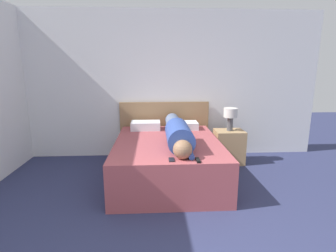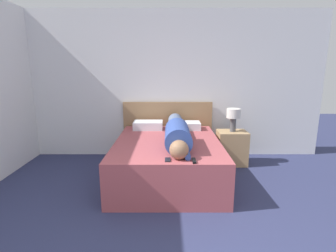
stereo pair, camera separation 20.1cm
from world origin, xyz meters
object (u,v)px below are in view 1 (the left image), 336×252
Objects in this scene: nightstand at (229,147)px; table_lamp at (230,115)px; person_lying at (177,132)px; tv_remote at (198,160)px; pillow_near_headboard at (146,125)px; bed at (167,159)px; cell_phone at (172,160)px; pillow_second at (184,125)px.

nightstand is 1.48× the size of table_lamp.
table_lamp is (0.00, 0.00, 0.55)m from nightstand.
table_lamp is at bearing 0.00° from nightstand.
table_lamp reaches higher than nightstand.
person_lying is 12.06× the size of tv_remote.
table_lamp is at bearing -5.25° from pillow_near_headboard.
table_lamp is (1.09, 0.60, 0.55)m from bed.
tv_remote is 0.30m from cell_phone.
pillow_near_headboard is at bearing 114.71° from bed.
person_lying is (0.13, -0.09, 0.43)m from bed.
tv_remote reaches higher than nightstand.
bed is 3.39× the size of nightstand.
nightstand is 0.86m from pillow_second.
nightstand is 1.81m from cell_phone.
person_lying is 3.67× the size of pillow_near_headboard.
person_lying is 0.76m from cell_phone.
table_lamp is at bearing 61.72° from tv_remote.
pillow_near_headboard is 1.05× the size of pillow_second.
pillow_second is (0.32, 0.73, 0.35)m from bed.
bed is at bearing -151.25° from nightstand.
cell_phone is (-1.09, -1.42, 0.30)m from nightstand.
pillow_near_headboard reaches higher than cell_phone.
tv_remote reaches higher than bed.
person_lying is 0.84m from pillow_second.
tv_remote is at bearing -9.25° from cell_phone.
pillow_near_headboard is at bearing 119.83° from person_lying.
person_lying reaches higher than tv_remote.
table_lamp is at bearing 52.60° from cell_phone.
bed is 14.84× the size of cell_phone.
table_lamp is 1.18m from person_lying.
table_lamp is 2.57× the size of tv_remote.
person_lying is (-0.95, -0.69, 0.44)m from nightstand.
person_lying reaches higher than pillow_second.
pillow_second is (0.66, 0.00, -0.01)m from pillow_near_headboard.
table_lamp is at bearing 35.79° from person_lying.
person_lying is at bearing -144.21° from table_lamp.
bed reaches higher than nightstand.
person_lying is at bearing 79.86° from cell_phone.
cell_phone is at bearing -77.67° from pillow_near_headboard.
person_lying reaches higher than nightstand.
cell_phone is (-0.13, -0.73, -0.14)m from person_lying.
tv_remote is at bearing -118.28° from table_lamp.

